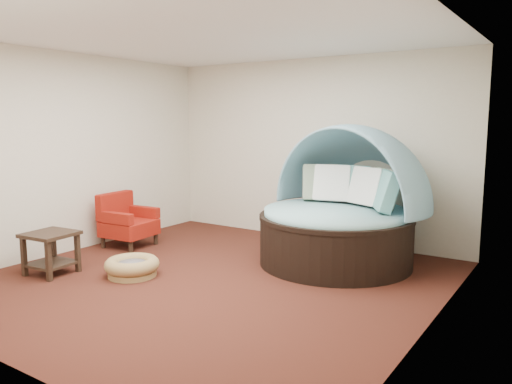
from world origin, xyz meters
The scene contains 9 objects.
floor centered at (0.00, 0.00, 0.00)m, with size 5.00×5.00×0.00m, color #431C13.
wall_back centered at (0.00, 2.50, 1.40)m, with size 5.00×5.00×0.00m, color beige.
wall_left centered at (-2.50, 0.00, 1.40)m, with size 5.00×5.00×0.00m, color beige.
wall_right centered at (2.50, 0.00, 1.40)m, with size 5.00×5.00×0.00m, color beige.
ceiling centered at (0.00, 0.00, 2.80)m, with size 5.00×5.00×0.00m, color white.
canopy_daybed centered at (0.97, 1.52, 0.84)m, with size 2.46×2.41×1.82m.
pet_basket centered at (-0.87, -0.43, 0.12)m, with size 0.77×0.77×0.23m.
red_armchair centered at (-2.05, 0.55, 0.36)m, with size 0.73×0.73×0.79m.
side_table centered at (-1.76, -0.91, 0.33)m, with size 0.59×0.59×0.52m.
Camera 1 is at (3.59, -4.44, 1.86)m, focal length 35.00 mm.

